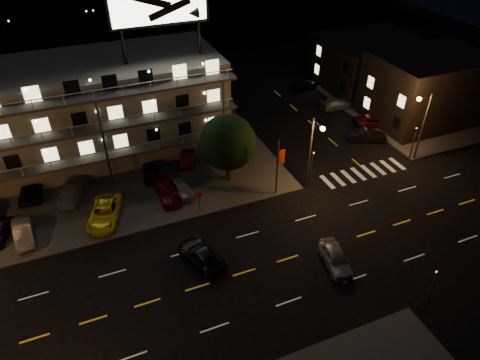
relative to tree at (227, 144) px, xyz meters
name	(u,v)px	position (x,y,z in m)	size (l,w,h in m)	color
ground	(266,265)	(-1.35, -12.41, -4.55)	(140.00, 140.00, 0.00)	black
curb_nw	(70,174)	(-15.35, 7.59, -4.48)	(44.00, 24.00, 0.15)	#383836
curb_ne	(399,105)	(28.65, 7.59, -4.48)	(16.00, 24.00, 0.15)	#383836
motel	(95,108)	(-11.30, 11.47, 0.79)	(28.00, 13.80, 18.10)	gray
side_bldg_front	(427,88)	(28.64, 3.59, -0.31)	(14.06, 10.00, 8.50)	black
side_bldg_back	(369,62)	(28.64, 15.59, -1.06)	(14.06, 12.00, 7.00)	black
streetlight_nc	(313,148)	(7.15, -4.47, 0.40)	(0.44, 1.92, 8.00)	#2D2D30
streetlight_ne	(422,121)	(20.78, -4.11, 0.40)	(1.92, 0.44, 8.00)	#2D2D30
signal_nw	(312,164)	(7.65, -3.91, -1.99)	(0.20, 0.27, 4.60)	#2D2D30
signal_sw	(432,287)	(7.65, -20.91, -1.99)	(0.20, 0.27, 4.60)	#2D2D30
signal_ne	(414,139)	(20.64, -3.91, -1.99)	(0.27, 0.20, 4.60)	#2D2D30
banner_north	(278,166)	(3.73, -4.01, -1.13)	(0.83, 0.16, 6.40)	#2D2D30
stop_sign	(199,199)	(-4.35, -3.84, -2.84)	(0.91, 0.11, 2.61)	#2D2D30
tree	(227,144)	(0.00, 0.00, 0.00)	(5.89, 5.67, 7.41)	black
lot_car_0	(0,232)	(-21.77, -0.53, -3.77)	(1.50, 3.72, 1.27)	black
lot_car_1	(23,233)	(-19.85, -1.51, -3.69)	(1.51, 4.32, 1.42)	gray
lot_car_2	(105,213)	(-12.83, -1.50, -3.65)	(2.51, 5.45, 1.51)	yellow
lot_car_3	(167,191)	(-6.61, -0.45, -3.70)	(1.98, 4.86, 1.41)	#4F0B0F
lot_car_4	(181,187)	(-5.16, -0.35, -3.72)	(1.61, 4.01, 1.37)	gray
lot_car_6	(31,191)	(-19.16, 4.93, -3.78)	(2.07, 4.48, 1.25)	black
lot_car_7	(73,189)	(-15.23, 3.32, -3.64)	(2.16, 5.30, 1.54)	gray
lot_car_8	(151,172)	(-7.36, 3.56, -3.71)	(1.63, 4.05, 1.38)	black
lot_car_9	(188,155)	(-2.75, 5.09, -3.71)	(1.48, 4.24, 1.40)	#4F0B0F
side_car_0	(369,136)	(18.71, 1.23, -3.85)	(1.50, 4.30, 1.42)	black
side_car_1	(374,120)	(21.76, 4.21, -3.85)	(2.34, 5.08, 1.41)	#4F0B0F
side_car_2	(337,103)	(20.13, 10.27, -3.83)	(2.03, 4.99, 1.45)	gray
side_car_3	(305,84)	(19.26, 17.85, -3.85)	(1.67, 4.15, 1.41)	black
road_car_east	(336,258)	(3.96, -14.47, -3.81)	(1.77, 4.39, 1.50)	gray
road_car_west	(201,255)	(-6.16, -9.84, -3.87)	(2.27, 4.92, 1.37)	black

